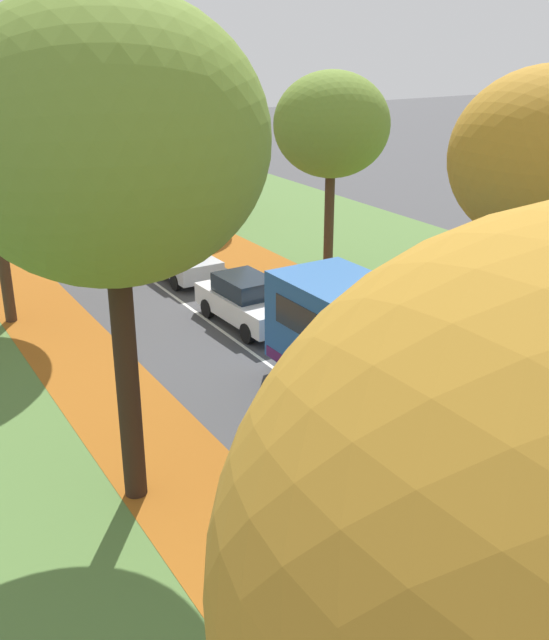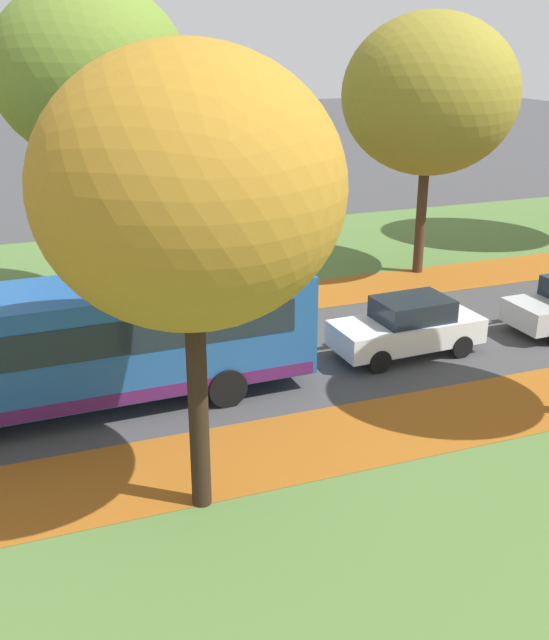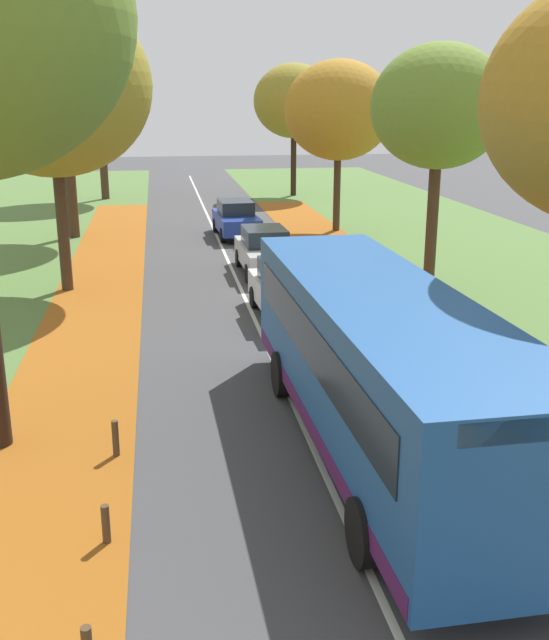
{
  "view_description": "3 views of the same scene",
  "coord_description": "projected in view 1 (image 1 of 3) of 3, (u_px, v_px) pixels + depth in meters",
  "views": [
    {
      "loc": [
        -9.98,
        -0.26,
        9.21
      ],
      "look_at": [
        -0.94,
        14.91,
        2.23
      ],
      "focal_mm": 42.0,
      "sensor_mm": 36.0,
      "label": 1
    },
    {
      "loc": [
        17.74,
        9.7,
        8.4
      ],
      "look_at": [
        1.21,
        15.88,
        1.63
      ],
      "focal_mm": 42.0,
      "sensor_mm": 36.0,
      "label": 2
    },
    {
      "loc": [
        -2.59,
        -0.41,
        6.14
      ],
      "look_at": [
        -0.36,
        13.93,
        1.77
      ],
      "focal_mm": 42.0,
      "sensor_mm": 36.0,
      "label": 3
    }
  ],
  "objects": [
    {
      "name": "bollard_fifth",
      "position": [
        313.0,
        540.0,
        13.89
      ],
      "size": [
        0.12,
        0.12,
        0.6
      ],
      "primitive_type": "cylinder",
      "color": "#4C3823",
      "rests_on": "ground"
    },
    {
      "name": "tree_left_near",
      "position": [
        108.0,
        141.0,
        13.11
      ],
      "size": [
        5.76,
        5.76,
        9.94
      ],
      "color": "black",
      "rests_on": "ground"
    },
    {
      "name": "grass_verge_right",
      "position": [
        433.0,
        283.0,
        28.7
      ],
      "size": [
        12.0,
        90.0,
        0.01
      ],
      "primitive_type": "cube",
      "color": "#517538",
      "rests_on": "ground"
    },
    {
      "name": "tree_right_mid",
      "position": [
        332.0,
        125.0,
        27.52
      ],
      "size": [
        4.32,
        4.32,
        7.74
      ],
      "color": "#422D1E",
      "rests_on": "ground"
    },
    {
      "name": "bus",
      "position": [
        427.0,
        373.0,
        17.33
      ],
      "size": [
        2.82,
        10.45,
        2.98
      ],
      "color": "#1E5199",
      "rests_on": "ground"
    },
    {
      "name": "leaf_litter_left",
      "position": [
        159.0,
        451.0,
        17.33
      ],
      "size": [
        2.8,
        60.0,
        0.0
      ],
      "primitive_type": "cube",
      "color": "#9E5619",
      "rests_on": "grass_verge_left"
    },
    {
      "name": "tree_right_far",
      "position": [
        192.0,
        108.0,
        36.08
      ],
      "size": [
        4.96,
        4.96,
        7.71
      ],
      "color": "#422D1E",
      "rests_on": "ground"
    },
    {
      "name": "car_white_lead",
      "position": [
        247.0,
        301.0,
        24.42
      ],
      "size": [
        1.91,
        4.26,
        1.62
      ],
      "color": "silver",
      "rests_on": "ground"
    },
    {
      "name": "road_centre_line",
      "position": [
        219.0,
        329.0,
        24.32
      ],
      "size": [
        0.12,
        80.0,
        0.01
      ],
      "primitive_type": "cube",
      "color": "silver",
      "rests_on": "ground"
    },
    {
      "name": "car_silver_following",
      "position": [
        179.0,
        257.0,
        29.03
      ],
      "size": [
        1.84,
        4.23,
        1.62
      ],
      "color": "#B7BABF",
      "rests_on": "ground"
    },
    {
      "name": "leaf_litter_right",
      "position": [
        454.0,
        365.0,
        21.71
      ],
      "size": [
        2.8,
        60.0,
        0.0
      ],
      "primitive_type": "cube",
      "color": "#9E5619",
      "rests_on": "grass_verge_right"
    },
    {
      "name": "tree_right_distant",
      "position": [
        108.0,
        84.0,
        46.46
      ],
      "size": [
        4.98,
        4.98,
        8.04
      ],
      "color": "black",
      "rests_on": "ground"
    },
    {
      "name": "bollard_sixth",
      "position": [
        243.0,
        469.0,
        16.06
      ],
      "size": [
        0.12,
        0.12,
        0.67
      ],
      "primitive_type": "cylinder",
      "color": "#4C3823",
      "rests_on": "ground"
    },
    {
      "name": "bollard_fourth",
      "position": [
        408.0,
        633.0,
        11.68
      ],
      "size": [
        0.12,
        0.12,
        0.74
      ],
      "primitive_type": "cylinder",
      "color": "#4C3823",
      "rests_on": "ground"
    },
    {
      "name": "car_blue_third_in_line",
      "position": [
        109.0,
        219.0,
        34.8
      ],
      "size": [
        1.91,
        4.26,
        1.62
      ],
      "color": "#233D9E",
      "rests_on": "ground"
    }
  ]
}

